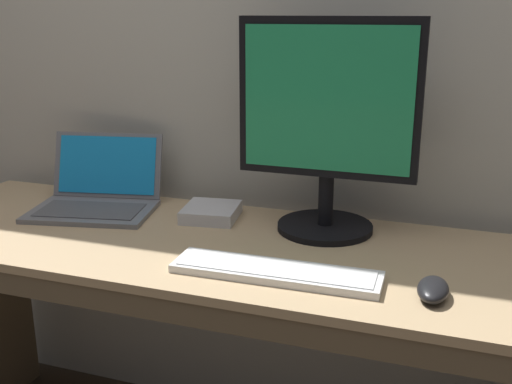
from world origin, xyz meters
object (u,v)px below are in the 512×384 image
object	(u,v)px
external_monitor	(327,123)
laptop_space_gray	(98,194)
wired_keyboard	(276,271)
computer_mouse	(433,289)
external_drive_box	(211,212)

from	to	relation	value
external_monitor	laptop_space_gray	bearing A→B (deg)	-177.92
wired_keyboard	computer_mouse	world-z (taller)	computer_mouse
external_drive_box	wired_keyboard	bearing A→B (deg)	-47.25
laptop_space_gray	external_monitor	xyz separation A→B (m)	(0.67, 0.02, 0.25)
laptop_space_gray	computer_mouse	bearing A→B (deg)	-16.16
wired_keyboard	computer_mouse	bearing A→B (deg)	0.43
computer_mouse	laptop_space_gray	bearing A→B (deg)	164.57
laptop_space_gray	computer_mouse	distance (m)	1.01
laptop_space_gray	external_drive_box	world-z (taller)	laptop_space_gray
external_monitor	computer_mouse	size ratio (longest dim) A/B	4.77
external_drive_box	external_monitor	bearing A→B (deg)	-0.08
wired_keyboard	external_drive_box	distance (m)	0.42
external_monitor	external_drive_box	bearing A→B (deg)	179.92
laptop_space_gray	wired_keyboard	distance (m)	0.69
wired_keyboard	computer_mouse	distance (m)	0.33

